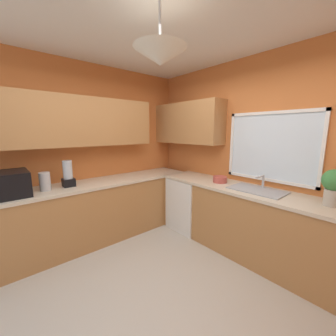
{
  "coord_description": "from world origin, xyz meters",
  "views": [
    {
      "loc": [
        1.41,
        -1.13,
        1.68
      ],
      "look_at": [
        -0.62,
        0.62,
        1.19
      ],
      "focal_mm": 22.06,
      "sensor_mm": 36.0,
      "label": 1
    }
  ],
  "objects_px": {
    "dishwasher": "(190,203)",
    "bowl": "(220,179)",
    "potted_plant": "(334,185)",
    "microwave": "(11,184)",
    "kettle": "(45,181)",
    "sink_assembly": "(257,190)",
    "blender_appliance": "(68,175)"
  },
  "relations": [
    {
      "from": "microwave",
      "to": "dishwasher",
      "type": "bearing_deg",
      "value": 74.46
    },
    {
      "from": "kettle",
      "to": "blender_appliance",
      "type": "xyz_separation_m",
      "value": [
        -0.02,
        0.29,
        0.04
      ]
    },
    {
      "from": "potted_plant",
      "to": "microwave",
      "type": "bearing_deg",
      "value": -136.13
    },
    {
      "from": "microwave",
      "to": "bowl",
      "type": "bearing_deg",
      "value": 62.96
    },
    {
      "from": "microwave",
      "to": "blender_appliance",
      "type": "xyz_separation_m",
      "value": [
        0.0,
        0.63,
        0.02
      ]
    },
    {
      "from": "dishwasher",
      "to": "bowl",
      "type": "bearing_deg",
      "value": 3.03
    },
    {
      "from": "blender_appliance",
      "to": "bowl",
      "type": "bearing_deg",
      "value": 55.33
    },
    {
      "from": "sink_assembly",
      "to": "bowl",
      "type": "xyz_separation_m",
      "value": [
        -0.57,
        -0.01,
        0.04
      ]
    },
    {
      "from": "kettle",
      "to": "potted_plant",
      "type": "bearing_deg",
      "value": 39.79
    },
    {
      "from": "dishwasher",
      "to": "blender_appliance",
      "type": "bearing_deg",
      "value": -110.73
    },
    {
      "from": "dishwasher",
      "to": "sink_assembly",
      "type": "height_order",
      "value": "sink_assembly"
    },
    {
      "from": "bowl",
      "to": "potted_plant",
      "type": "bearing_deg",
      "value": 2.16
    },
    {
      "from": "microwave",
      "to": "sink_assembly",
      "type": "distance_m",
      "value": 3.01
    },
    {
      "from": "microwave",
      "to": "bowl",
      "type": "distance_m",
      "value": 2.7
    },
    {
      "from": "dishwasher",
      "to": "potted_plant",
      "type": "distance_m",
      "value": 2.02
    },
    {
      "from": "kettle",
      "to": "sink_assembly",
      "type": "relative_size",
      "value": 0.36
    },
    {
      "from": "kettle",
      "to": "sink_assembly",
      "type": "height_order",
      "value": "kettle"
    },
    {
      "from": "dishwasher",
      "to": "blender_appliance",
      "type": "distance_m",
      "value": 1.97
    },
    {
      "from": "kettle",
      "to": "sink_assembly",
      "type": "bearing_deg",
      "value": 49.33
    },
    {
      "from": "dishwasher",
      "to": "bowl",
      "type": "height_order",
      "value": "bowl"
    },
    {
      "from": "potted_plant",
      "to": "blender_appliance",
      "type": "distance_m",
      "value": 3.14
    },
    {
      "from": "dishwasher",
      "to": "potted_plant",
      "type": "xyz_separation_m",
      "value": [
        1.89,
        0.08,
        0.7
      ]
    },
    {
      "from": "microwave",
      "to": "sink_assembly",
      "type": "bearing_deg",
      "value": 53.33
    },
    {
      "from": "sink_assembly",
      "to": "blender_appliance",
      "type": "bearing_deg",
      "value": -135.23
    },
    {
      "from": "kettle",
      "to": "sink_assembly",
      "type": "distance_m",
      "value": 2.72
    },
    {
      "from": "potted_plant",
      "to": "bowl",
      "type": "xyz_separation_m",
      "value": [
        -1.33,
        -0.05,
        -0.18
      ]
    },
    {
      "from": "sink_assembly",
      "to": "potted_plant",
      "type": "xyz_separation_m",
      "value": [
        0.76,
        0.04,
        0.21
      ]
    },
    {
      "from": "sink_assembly",
      "to": "blender_appliance",
      "type": "height_order",
      "value": "blender_appliance"
    },
    {
      "from": "sink_assembly",
      "to": "bowl",
      "type": "distance_m",
      "value": 0.57
    },
    {
      "from": "blender_appliance",
      "to": "potted_plant",
      "type": "bearing_deg",
      "value": 35.55
    },
    {
      "from": "dishwasher",
      "to": "kettle",
      "type": "bearing_deg",
      "value": -107.51
    },
    {
      "from": "sink_assembly",
      "to": "potted_plant",
      "type": "distance_m",
      "value": 0.79
    }
  ]
}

